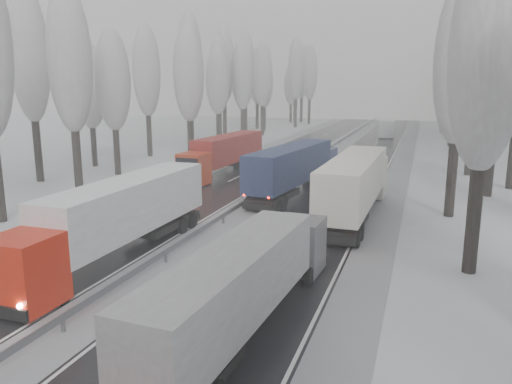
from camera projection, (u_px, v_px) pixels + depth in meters
The scene contains 52 objects.
carriageway_right at pixel (328, 198), 41.33m from camera, with size 7.50×200.00×0.03m, color black.
carriageway_left at pixel (211, 190), 44.60m from camera, with size 7.50×200.00×0.03m, color black.
median_slush at pixel (267, 194), 42.96m from camera, with size 3.00×200.00×0.04m, color gray.
shoulder_right at pixel (389, 202), 39.78m from camera, with size 2.40×200.00×0.04m, color gray.
shoulder_left at pixel (162, 186), 46.14m from camera, with size 2.40×200.00×0.04m, color gray.
median_guardrail at pixel (267, 187), 42.83m from camera, with size 0.12×200.00×0.76m.
tree_16 at pixel (489, 52), 22.77m from camera, with size 3.60×3.60×16.53m.
tree_18 at pixel (461, 62), 33.46m from camera, with size 3.60×3.60×16.58m.
tree_20 at pixel (500, 73), 40.05m from camera, with size 3.60×3.60×15.71m.
tree_22 at pixel (476, 74), 49.98m from camera, with size 3.60×3.60×15.86m.
tree_24 at pixel (483, 48), 54.11m from camera, with size 3.60×3.60×20.49m.
tree_26 at pixel (471, 62), 63.94m from camera, with size 3.60×3.60×18.78m.
tree_28 at pixel (456, 62), 74.12m from camera, with size 3.60×3.60×19.62m.
tree_29 at pixel (507, 69), 75.73m from camera, with size 3.60×3.60×18.11m.
tree_30 at pixel (454, 71), 83.32m from camera, with size 3.60×3.60×17.86m.
tree_31 at pixel (490, 69), 85.08m from camera, with size 3.60×3.60×18.58m.
tree_32 at pixel (452, 74), 90.32m from camera, with size 3.60×3.60×17.33m.
tree_33 at pixel (468, 85), 93.46m from camera, with size 3.60×3.60×14.33m.
tree_34 at pixel (446, 74), 97.15m from camera, with size 3.60×3.60×17.63m.
tree_35 at pixel (495, 72), 97.90m from camera, with size 3.60×3.60×18.25m.
tree_36 at pixel (451, 67), 105.52m from camera, with size 3.60×3.60×20.23m.
tree_37 at pixel (484, 79), 107.57m from camera, with size 3.60×3.60×16.37m.
tree_38 at pixel (457, 75), 115.09m from camera, with size 3.60×3.60×17.97m.
tree_39 at pixel (468, 80), 118.15m from camera, with size 3.60×3.60×16.19m.
tree_58 at pixel (70, 61), 40.32m from camera, with size 3.60×3.60×17.21m.
tree_59 at pixel (29, 56), 46.26m from camera, with size 3.60×3.60×18.41m.
tree_60 at pixel (113, 81), 50.39m from camera, with size 3.60×3.60×14.84m.
tree_61 at pixel (90, 87), 56.01m from camera, with size 3.60×3.60×13.95m.
tree_62 at pixel (188, 75), 57.87m from camera, with size 3.60×3.60×16.04m.
tree_63 at pixel (146, 72), 63.93m from camera, with size 3.60×3.60×16.88m.
tree_64 at pixel (189, 79), 67.63m from camera, with size 3.60×3.60×15.42m.
tree_65 at pixel (190, 61), 71.35m from camera, with size 3.60×3.60×19.48m.
tree_66 at pixel (218, 81), 76.55m from camera, with size 3.60×3.60×15.23m.
tree_67 at pixel (219, 74), 80.44m from camera, with size 3.60×3.60×17.09m.
tree_68 at pixel (242, 76), 82.14m from camera, with size 3.60×3.60×16.65m.
tree_69 at pixel (224, 66), 87.00m from camera, with size 3.60×3.60×19.35m.
tree_70 at pixel (263, 75), 91.34m from camera, with size 3.60×3.60×17.09m.
tree_71 at pixel (245, 67), 96.20m from camera, with size 3.60×3.60×19.61m.
tree_72 at pixel (264, 82), 101.08m from camera, with size 3.60×3.60×15.11m.
tree_73 at pixel (257, 76), 105.40m from camera, with size 3.60×3.60×17.22m.
tree_74 at pixel (296, 69), 109.27m from camera, with size 3.60×3.60×19.68m.
tree_75 at pixel (262, 73), 115.97m from camera, with size 3.60×3.60×18.60m.
tree_76 at pixel (310, 73), 117.81m from camera, with size 3.60×3.60×18.55m.
tree_77 at pixel (291, 85), 123.83m from camera, with size 3.60×3.60×14.32m.
tree_78 at pixel (302, 71), 124.88m from camera, with size 3.60×3.60×19.55m.
tree_79 at pixel (295, 78), 129.78m from camera, with size 3.60×3.60×17.07m.
truck_grey_tarp at pixel (245, 281), 18.41m from camera, with size 3.08×14.18×3.61m.
truck_blue_box at pixel (296, 166), 42.37m from camera, with size 4.58×16.61×4.22m.
truck_cream_box at pixel (356, 182), 34.90m from camera, with size 3.11×17.26×4.41m.
box_truck_distant at pixel (387, 128), 90.10m from camera, with size 2.97×8.49×3.13m.
truck_red_white at pixel (118, 215), 26.60m from camera, with size 2.70×16.14×4.13m.
truck_red_red at pixel (225, 152), 52.06m from camera, with size 3.36×15.74×4.01m.
Camera 1 is at (12.45, -10.10, 9.16)m, focal length 35.00 mm.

